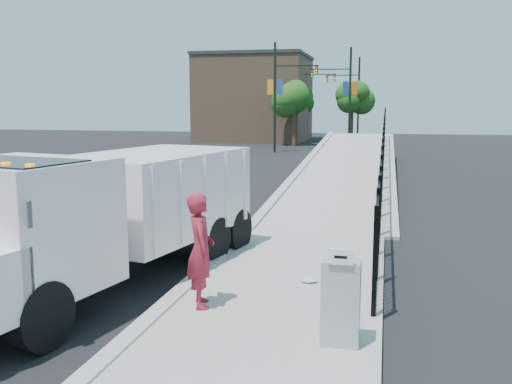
# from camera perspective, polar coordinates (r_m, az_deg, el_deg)

# --- Properties ---
(ground) EXTENTS (120.00, 120.00, 0.00)m
(ground) POSITION_cam_1_polar(r_m,az_deg,el_deg) (12.27, -5.13, -8.16)
(ground) COLOR black
(ground) RESTS_ON ground
(sidewalk) EXTENTS (3.55, 12.00, 0.12)m
(sidewalk) POSITION_cam_1_polar(r_m,az_deg,el_deg) (9.96, 2.04, -11.86)
(sidewalk) COLOR #9E998E
(sidewalk) RESTS_ON ground
(curb) EXTENTS (0.30, 12.00, 0.16)m
(curb) POSITION_cam_1_polar(r_m,az_deg,el_deg) (10.46, -8.56, -10.81)
(curb) COLOR #ADAAA3
(curb) RESTS_ON ground
(ramp) EXTENTS (3.95, 24.06, 3.19)m
(ramp) POSITION_cam_1_polar(r_m,az_deg,el_deg) (27.43, 9.53, 1.20)
(ramp) COLOR #9E998E
(ramp) RESTS_ON ground
(iron_fence) EXTENTS (0.10, 28.00, 1.80)m
(iron_fence) POSITION_cam_1_polar(r_m,az_deg,el_deg) (23.31, 12.50, 2.01)
(iron_fence) COLOR black
(iron_fence) RESTS_ON ground
(truck) EXTENTS (4.13, 8.33, 2.73)m
(truck) POSITION_cam_1_polar(r_m,az_deg,el_deg) (11.44, -15.04, -1.75)
(truck) COLOR black
(truck) RESTS_ON ground
(worker) EXTENTS (0.72, 0.85, 1.97)m
(worker) POSITION_cam_1_polar(r_m,az_deg,el_deg) (9.81, -5.57, -5.81)
(worker) COLOR maroon
(worker) RESTS_ON sidewalk
(utility_cabinet) EXTENTS (0.55, 0.40, 1.25)m
(utility_cabinet) POSITION_cam_1_polar(r_m,az_deg,el_deg) (8.45, 8.47, -10.86)
(utility_cabinet) COLOR gray
(utility_cabinet) RESTS_ON sidewalk
(arrow_sign) EXTENTS (0.35, 0.04, 0.22)m
(arrow_sign) POSITION_cam_1_polar(r_m,az_deg,el_deg) (8.02, 8.47, -6.43)
(arrow_sign) COLOR white
(arrow_sign) RESTS_ON utility_cabinet
(debris) EXTENTS (0.33, 0.33, 0.08)m
(debris) POSITION_cam_1_polar(r_m,az_deg,el_deg) (11.35, 5.33, -8.73)
(debris) COLOR silver
(debris) RESTS_ON sidewalk
(light_pole_0) EXTENTS (3.77, 0.22, 8.00)m
(light_pole_0) POSITION_cam_1_polar(r_m,az_deg,el_deg) (42.40, 2.31, 9.87)
(light_pole_0) COLOR black
(light_pole_0) RESTS_ON ground
(light_pole_1) EXTENTS (3.78, 0.22, 8.00)m
(light_pole_1) POSITION_cam_1_polar(r_m,az_deg,el_deg) (46.62, 9.00, 9.67)
(light_pole_1) COLOR black
(light_pole_1) RESTS_ON ground
(light_pole_2) EXTENTS (3.77, 0.22, 8.00)m
(light_pole_2) POSITION_cam_1_polar(r_m,az_deg,el_deg) (54.59, 4.92, 9.60)
(light_pole_2) COLOR black
(light_pole_2) RESTS_ON ground
(light_pole_3) EXTENTS (3.78, 0.22, 8.00)m
(light_pole_3) POSITION_cam_1_polar(r_m,az_deg,el_deg) (56.36, 9.91, 9.48)
(light_pole_3) COLOR black
(light_pole_3) RESTS_ON ground
(tree_0) EXTENTS (2.84, 2.84, 5.42)m
(tree_0) POSITION_cam_1_polar(r_m,az_deg,el_deg) (48.85, 3.87, 9.24)
(tree_0) COLOR #382314
(tree_0) RESTS_ON ground
(tree_1) EXTENTS (2.13, 2.13, 5.06)m
(tree_1) POSITION_cam_1_polar(r_m,az_deg,el_deg) (49.44, 9.56, 9.07)
(tree_1) COLOR #382314
(tree_1) RESTS_ON ground
(tree_2) EXTENTS (2.62, 2.62, 5.31)m
(tree_2) POSITION_cam_1_polar(r_m,az_deg,el_deg) (58.93, 4.48, 9.14)
(tree_2) COLOR #382314
(tree_2) RESTS_ON ground
(building) EXTENTS (10.00, 10.00, 8.00)m
(building) POSITION_cam_1_polar(r_m,az_deg,el_deg) (56.59, -0.09, 9.24)
(building) COLOR #8C664C
(building) RESTS_ON ground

